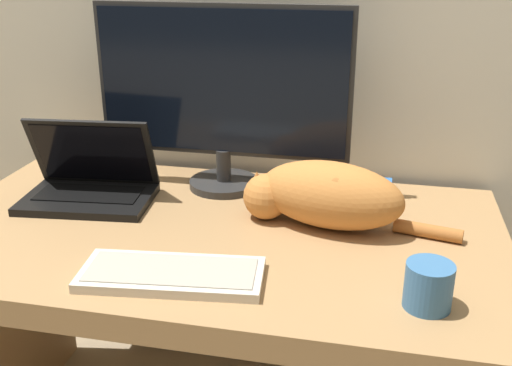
# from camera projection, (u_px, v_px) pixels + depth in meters

# --- Properties ---
(desk) EXTENTS (1.35, 0.77, 0.70)m
(desk) POSITION_uv_depth(u_px,v_px,m) (216.00, 283.00, 1.47)
(desk) COLOR #A37A4C
(desk) RESTS_ON ground_plane
(monitor) EXTENTS (0.68, 0.19, 0.49)m
(monitor) POSITION_uv_depth(u_px,v_px,m) (222.00, 93.00, 1.56)
(monitor) COLOR #282828
(monitor) RESTS_ON desk
(laptop) EXTENTS (0.35, 0.25, 0.21)m
(laptop) POSITION_uv_depth(u_px,v_px,m) (90.00, 184.00, 1.55)
(laptop) COLOR black
(laptop) RESTS_ON desk
(external_keyboard) EXTENTS (0.38, 0.19, 0.02)m
(external_keyboard) POSITION_uv_depth(u_px,v_px,m) (172.00, 274.00, 1.19)
(external_keyboard) COLOR beige
(external_keyboard) RESTS_ON desk
(cat) EXTENTS (0.52, 0.24, 0.16)m
(cat) POSITION_uv_depth(u_px,v_px,m) (324.00, 194.00, 1.40)
(cat) COLOR #C67A38
(cat) RESTS_ON desk
(coffee_mug) EXTENTS (0.09, 0.09, 0.09)m
(coffee_mug) POSITION_uv_depth(u_px,v_px,m) (429.00, 286.00, 1.09)
(coffee_mug) COLOR teal
(coffee_mug) RESTS_ON desk
(small_toy) EXTENTS (0.06, 0.06, 0.06)m
(small_toy) POSITION_uv_depth(u_px,v_px,m) (380.00, 192.00, 1.54)
(small_toy) COLOR #2D6BB7
(small_toy) RESTS_ON desk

